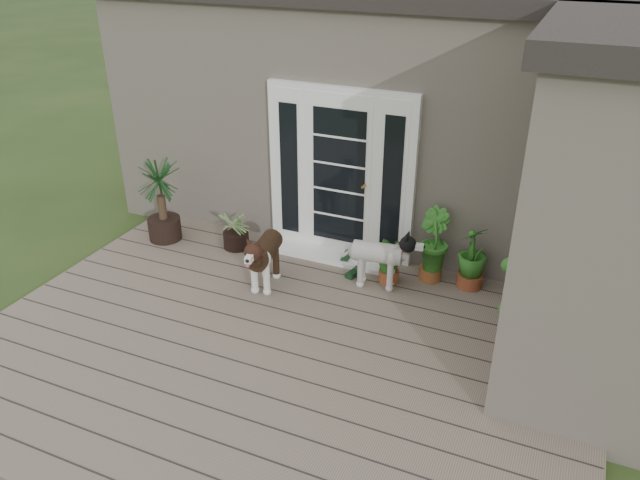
% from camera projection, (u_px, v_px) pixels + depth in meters
% --- Properties ---
extents(deck, '(6.20, 4.60, 0.12)m').
position_uv_depth(deck, '(276.00, 354.00, 6.27)').
color(deck, '#6B5B4C').
rests_on(deck, ground).
extents(house_main, '(7.40, 4.00, 3.10)m').
position_uv_depth(house_main, '(406.00, 107.00, 9.04)').
color(house_main, '#665E54').
rests_on(house_main, ground).
extents(house_wing, '(1.60, 2.40, 3.10)m').
position_uv_depth(house_wing, '(620.00, 229.00, 5.44)').
color(house_wing, '#665E54').
rests_on(house_wing, ground).
extents(door_unit, '(1.90, 0.14, 2.15)m').
position_uv_depth(door_unit, '(340.00, 174.00, 7.60)').
color(door_unit, white).
rests_on(door_unit, deck).
extents(door_step, '(1.60, 0.40, 0.05)m').
position_uv_depth(door_step, '(333.00, 256.00, 7.92)').
color(door_step, white).
rests_on(door_step, deck).
extents(brindle_dog, '(0.48, 0.87, 0.68)m').
position_uv_depth(brindle_dog, '(265.00, 260.00, 7.18)').
color(brindle_dog, '#321F12').
rests_on(brindle_dog, deck).
extents(white_dog, '(0.81, 0.43, 0.64)m').
position_uv_depth(white_dog, '(377.00, 262.00, 7.18)').
color(white_dog, silver).
rests_on(white_dog, deck).
extents(spider_plant, '(0.71, 0.71, 0.60)m').
position_uv_depth(spider_plant, '(235.00, 227.00, 8.05)').
color(spider_plant, '#7B955B').
rests_on(spider_plant, deck).
extents(yucca, '(1.07, 1.07, 1.20)m').
position_uv_depth(yucca, '(161.00, 198.00, 8.14)').
color(yucca, black).
rests_on(yucca, deck).
extents(herb_a, '(0.59, 0.59, 0.53)m').
position_uv_depth(herb_a, '(390.00, 262.00, 7.29)').
color(herb_a, '#245718').
rests_on(herb_a, deck).
extents(herb_b, '(0.64, 0.64, 0.68)m').
position_uv_depth(herb_b, '(432.00, 254.00, 7.31)').
color(herb_b, '#214D16').
rests_on(herb_b, deck).
extents(herb_c, '(0.57, 0.57, 0.63)m').
position_uv_depth(herb_c, '(472.00, 263.00, 7.17)').
color(herb_c, '#1F5017').
rests_on(herb_c, deck).
extents(sapling, '(0.68, 0.68, 1.78)m').
position_uv_depth(sapling, '(532.00, 273.00, 5.83)').
color(sapling, '#164F1C').
rests_on(sapling, deck).
extents(clog_left, '(0.17, 0.31, 0.09)m').
position_uv_depth(clog_left, '(347.00, 257.00, 7.85)').
color(clog_left, '#16381A').
rests_on(clog_left, deck).
extents(clog_right, '(0.21, 0.30, 0.08)m').
position_uv_depth(clog_right, '(354.00, 272.00, 7.51)').
color(clog_right, black).
rests_on(clog_right, deck).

